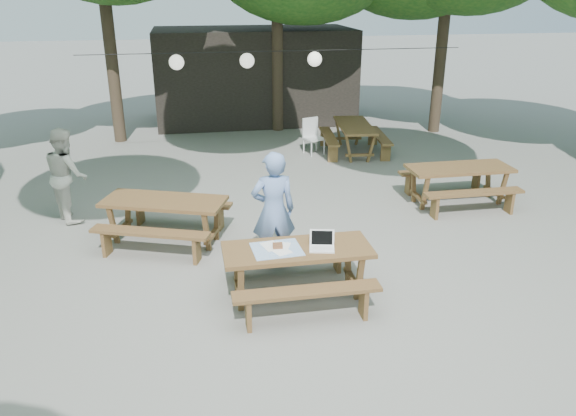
# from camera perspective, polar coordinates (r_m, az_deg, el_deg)

# --- Properties ---
(ground) EXTENTS (80.00, 80.00, 0.00)m
(ground) POSITION_cam_1_polar(r_m,az_deg,el_deg) (8.43, 2.22, -6.85)
(ground) COLOR slate
(ground) RESTS_ON ground
(pavilion) EXTENTS (6.00, 3.00, 2.80)m
(pavilion) POSITION_cam_1_polar(r_m,az_deg,el_deg) (18.04, -3.47, 13.34)
(pavilion) COLOR black
(pavilion) RESTS_ON ground
(main_picnic_table) EXTENTS (2.00, 1.58, 0.75)m
(main_picnic_table) POSITION_cam_1_polar(r_m,az_deg,el_deg) (7.71, 0.94, -6.48)
(main_picnic_table) COLOR brown
(main_picnic_table) RESTS_ON ground
(picnic_table_nw) EXTENTS (2.33, 2.14, 0.75)m
(picnic_table_nw) POSITION_cam_1_polar(r_m,az_deg,el_deg) (9.56, -12.34, -1.20)
(picnic_table_nw) COLOR brown
(picnic_table_nw) RESTS_ON ground
(picnic_table_ne) EXTENTS (2.00, 1.58, 0.75)m
(picnic_table_ne) POSITION_cam_1_polar(r_m,az_deg,el_deg) (11.50, 16.87, 2.31)
(picnic_table_ne) COLOR brown
(picnic_table_ne) RESTS_ON ground
(picnic_table_far_e) EXTENTS (1.78, 2.08, 0.75)m
(picnic_table_far_e) POSITION_cam_1_polar(r_m,az_deg,el_deg) (14.50, 6.74, 7.05)
(picnic_table_far_e) COLOR brown
(picnic_table_far_e) RESTS_ON ground
(woman) EXTENTS (0.68, 0.46, 1.82)m
(woman) POSITION_cam_1_polar(r_m,az_deg,el_deg) (8.33, -1.49, -0.28)
(woman) COLOR #6785BD
(woman) RESTS_ON ground
(second_person) EXTENTS (0.95, 1.03, 1.71)m
(second_person) POSITION_cam_1_polar(r_m,az_deg,el_deg) (10.87, -21.59, 3.18)
(second_person) COLOR silver
(second_person) RESTS_ON ground
(plastic_chair) EXTENTS (0.56, 0.56, 0.90)m
(plastic_chair) POSITION_cam_1_polar(r_m,az_deg,el_deg) (14.40, 2.61, 6.54)
(plastic_chair) COLOR silver
(plastic_chair) RESTS_ON ground
(laptop) EXTENTS (0.38, 0.33, 0.24)m
(laptop) POSITION_cam_1_polar(r_m,az_deg,el_deg) (7.53, 3.47, -3.65)
(laptop) COLOR white
(laptop) RESTS_ON main_picnic_table
(tabletop_clutter) EXTENTS (0.69, 0.59, 0.08)m
(tabletop_clutter) POSITION_cam_1_polar(r_m,az_deg,el_deg) (7.50, -1.13, -4.12)
(tabletop_clutter) COLOR #3978C5
(tabletop_clutter) RESTS_ON main_picnic_table
(paper_lanterns) EXTENTS (9.00, 0.34, 0.38)m
(paper_lanterns) POSITION_cam_1_polar(r_m,az_deg,el_deg) (13.40, -4.13, 14.72)
(paper_lanterns) COLOR black
(paper_lanterns) RESTS_ON ground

